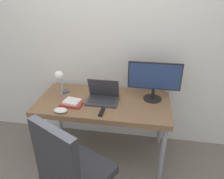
% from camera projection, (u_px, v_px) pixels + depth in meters
% --- Properties ---
extents(ground_plane, '(12.00, 12.00, 0.00)m').
position_uv_depth(ground_plane, '(98.00, 174.00, 2.54)').
color(ground_plane, '#70665B').
extents(wall_back, '(8.00, 0.05, 2.60)m').
position_uv_depth(wall_back, '(109.00, 46.00, 2.65)').
color(wall_back, silver).
rests_on(wall_back, ground_plane).
extents(desk, '(1.52, 0.74, 0.77)m').
position_uv_depth(desk, '(103.00, 106.00, 2.55)').
color(desk, brown).
rests_on(desk, ground_plane).
extents(laptop, '(0.36, 0.26, 0.26)m').
position_uv_depth(laptop, '(103.00, 97.00, 2.51)').
color(laptop, '#38383D').
rests_on(laptop, desk).
extents(monitor, '(0.59, 0.21, 0.45)m').
position_uv_depth(monitor, '(154.00, 79.00, 2.45)').
color(monitor, black).
rests_on(monitor, desk).
extents(desk_lamp, '(0.11, 0.23, 0.33)m').
position_uv_depth(desk_lamp, '(60.00, 78.00, 2.53)').
color(desk_lamp, '#4C4C51').
rests_on(desk_lamp, desk).
extents(office_chair, '(0.68, 0.69, 1.10)m').
position_uv_depth(office_chair, '(71.00, 170.00, 1.84)').
color(office_chair, black).
rests_on(office_chair, ground_plane).
extents(book_stack, '(0.24, 0.18, 0.05)m').
position_uv_depth(book_stack, '(71.00, 103.00, 2.43)').
color(book_stack, '#B2382D').
rests_on(book_stack, desk).
extents(tv_remote, '(0.04, 0.15, 0.02)m').
position_uv_depth(tv_remote, '(102.00, 112.00, 2.29)').
color(tv_remote, black).
rests_on(tv_remote, desk).
extents(game_controller, '(0.15, 0.10, 0.04)m').
position_uv_depth(game_controller, '(61.00, 110.00, 2.31)').
color(game_controller, white).
rests_on(game_controller, desk).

